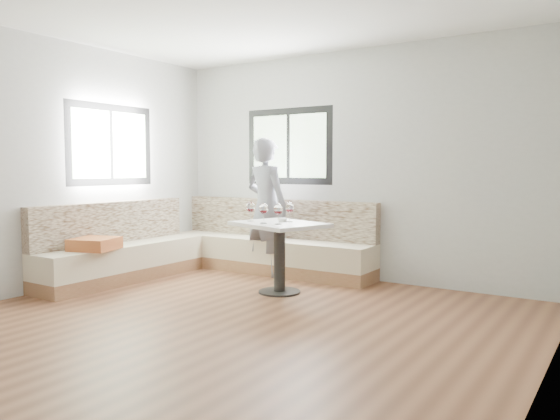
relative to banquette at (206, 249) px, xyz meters
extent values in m
cube|color=brown|center=(1.59, -1.62, -0.33)|extent=(5.00, 5.00, 0.01)
cube|color=#B7B7B2|center=(1.59, 0.88, 1.07)|extent=(5.00, 0.01, 2.80)
cube|color=#B7B7B2|center=(-0.91, -1.62, 1.07)|extent=(0.01, 5.00, 2.80)
cube|color=#B7B7B2|center=(4.09, -1.62, 1.07)|extent=(0.01, 5.00, 2.80)
cube|color=black|center=(0.69, 0.87, 1.32)|extent=(1.30, 0.02, 1.00)
cube|color=black|center=(-0.90, -0.72, 1.32)|extent=(0.02, 1.30, 1.00)
cube|color=#986A49|center=(0.54, 0.61, -0.25)|extent=(2.90, 0.55, 0.16)
cube|color=beige|center=(0.54, 0.61, -0.03)|extent=(2.90, 0.55, 0.29)
cube|color=beige|center=(0.54, 0.81, 0.37)|extent=(2.90, 0.14, 0.50)
cube|color=#986A49|center=(-0.63, -0.79, -0.25)|extent=(0.55, 2.25, 0.16)
cube|color=beige|center=(-0.63, -0.79, -0.03)|extent=(0.55, 2.25, 0.29)
cube|color=beige|center=(-0.84, -0.79, 0.37)|extent=(0.14, 2.25, 0.50)
cube|color=#AA6527|center=(-0.51, -1.29, 0.18)|extent=(0.56, 0.56, 0.13)
cylinder|color=black|center=(1.31, -0.30, -0.32)|extent=(0.46, 0.46, 0.02)
cylinder|color=black|center=(1.31, -0.30, 0.03)|extent=(0.13, 0.13, 0.73)
cube|color=white|center=(1.31, -0.30, 0.42)|extent=(1.12, 0.99, 0.04)
imported|color=slate|center=(0.64, 0.44, 0.54)|extent=(0.70, 0.52, 1.74)
cylinder|color=white|center=(1.29, -0.20, 0.46)|extent=(0.10, 0.10, 0.04)
sphere|color=black|center=(1.30, -0.19, 0.47)|extent=(0.02, 0.02, 0.02)
sphere|color=black|center=(1.28, -0.20, 0.47)|extent=(0.02, 0.02, 0.02)
sphere|color=black|center=(1.29, -0.22, 0.47)|extent=(0.02, 0.02, 0.02)
cylinder|color=white|center=(0.97, -0.37, 0.44)|extent=(0.07, 0.07, 0.01)
cylinder|color=white|center=(0.97, -0.37, 0.50)|extent=(0.01, 0.01, 0.09)
ellipsoid|color=white|center=(0.97, -0.37, 0.60)|extent=(0.10, 0.10, 0.12)
cylinder|color=#4D070B|center=(0.97, -0.37, 0.57)|extent=(0.07, 0.07, 0.02)
cylinder|color=white|center=(1.23, -0.48, 0.44)|extent=(0.07, 0.07, 0.01)
cylinder|color=white|center=(1.23, -0.48, 0.50)|extent=(0.01, 0.01, 0.09)
ellipsoid|color=white|center=(1.23, -0.48, 0.60)|extent=(0.10, 0.10, 0.12)
cylinder|color=#4D070B|center=(1.23, -0.48, 0.57)|extent=(0.07, 0.07, 0.02)
cylinder|color=white|center=(1.42, -0.48, 0.44)|extent=(0.07, 0.07, 0.01)
cylinder|color=white|center=(1.42, -0.48, 0.50)|extent=(0.01, 0.01, 0.09)
ellipsoid|color=white|center=(1.42, -0.48, 0.60)|extent=(0.10, 0.10, 0.12)
cylinder|color=#4D070B|center=(1.42, -0.48, 0.57)|extent=(0.07, 0.07, 0.02)
cylinder|color=white|center=(1.38, -0.20, 0.44)|extent=(0.07, 0.07, 0.01)
cylinder|color=white|center=(1.38, -0.20, 0.50)|extent=(0.01, 0.01, 0.09)
ellipsoid|color=white|center=(1.38, -0.20, 0.60)|extent=(0.10, 0.10, 0.12)
cylinder|color=#4D070B|center=(1.38, -0.20, 0.57)|extent=(0.07, 0.07, 0.02)
camera|label=1|loc=(4.55, -5.22, 1.03)|focal=35.00mm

